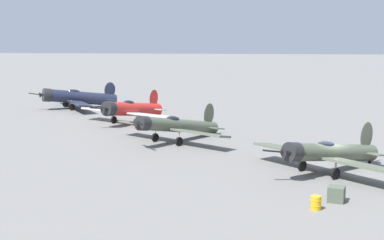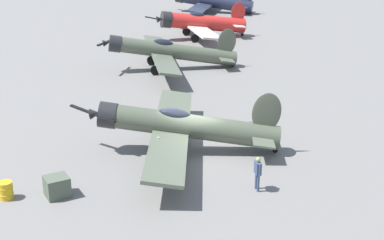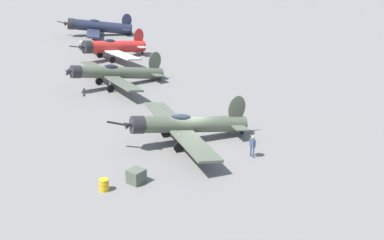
# 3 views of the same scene
# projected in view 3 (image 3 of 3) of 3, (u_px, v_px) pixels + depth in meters

# --- Properties ---
(ground_plane) EXTENTS (400.00, 400.00, 0.00)m
(ground_plane) POSITION_uv_depth(u_px,v_px,m) (192.00, 141.00, 39.93)
(ground_plane) COLOR slate
(airplane_foreground) EXTENTS (10.52, 10.03, 3.39)m
(airplane_foreground) POSITION_uv_depth(u_px,v_px,m) (186.00, 125.00, 39.22)
(airplane_foreground) COLOR #4C5442
(airplane_foreground) RESTS_ON ground_plane
(airplane_mid_apron) EXTENTS (10.35, 11.08, 3.25)m
(airplane_mid_apron) POSITION_uv_depth(u_px,v_px,m) (115.00, 73.00, 52.85)
(airplane_mid_apron) COLOR #4C5442
(airplane_mid_apron) RESTS_ON ground_plane
(airplane_far_line) EXTENTS (9.03, 11.74, 3.50)m
(airplane_far_line) POSITION_uv_depth(u_px,v_px,m) (112.00, 47.00, 63.71)
(airplane_far_line) COLOR red
(airplane_far_line) RESTS_ON ground_plane
(airplane_outer_stand) EXTENTS (12.04, 10.68, 3.32)m
(airplane_outer_stand) POSITION_uv_depth(u_px,v_px,m) (98.00, 27.00, 77.28)
(airplane_outer_stand) COLOR #1E2338
(airplane_outer_stand) RESTS_ON ground_plane
(ground_crew_mechanic) EXTENTS (0.43, 0.55, 1.64)m
(ground_crew_mechanic) POSITION_uv_depth(u_px,v_px,m) (253.00, 144.00, 36.92)
(ground_crew_mechanic) COLOR #384766
(ground_crew_mechanic) RESTS_ON ground_plane
(equipment_crate) EXTENTS (1.25, 1.21, 0.94)m
(equipment_crate) POSITION_uv_depth(u_px,v_px,m) (136.00, 176.00, 33.39)
(equipment_crate) COLOR #4C5647
(equipment_crate) RESTS_ON ground_plane
(fuel_drum) EXTENTS (0.66, 0.66, 0.80)m
(fuel_drum) POSITION_uv_depth(u_px,v_px,m) (104.00, 185.00, 32.42)
(fuel_drum) COLOR gold
(fuel_drum) RESTS_ON ground_plane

